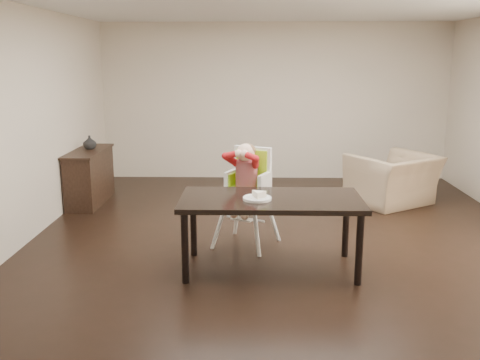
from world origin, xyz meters
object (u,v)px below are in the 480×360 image
Objects in this scene: armchair at (393,171)px; sideboard at (90,177)px; dining_table at (271,205)px; high_chair at (247,174)px.

sideboard is (-4.45, -0.05, -0.09)m from armchair.
dining_table is 1.43× the size of sideboard.
armchair is at bearing 64.54° from high_chair.
high_chair reaches higher than dining_table.
armchair is (1.87, 2.53, -0.18)m from dining_table.
high_chair is 2.95m from sideboard.
high_chair is 1.05× the size of armchair.
sideboard is at bearing 136.13° from dining_table.
dining_table is at bearing 20.65° from armchair.
armchair is at bearing 53.58° from dining_table.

